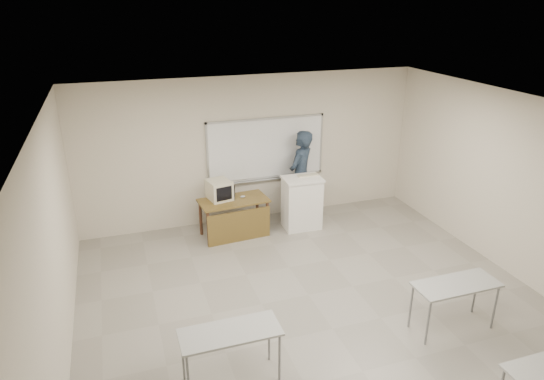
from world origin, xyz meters
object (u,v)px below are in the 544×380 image
object	(u,v)px
whiteboard	(266,149)
keyboard	(308,175)
mouse	(243,197)
presenter	(301,175)
podium	(302,203)
instructor_desk	(235,213)
crt_monitor	(219,190)
laptop	(226,195)

from	to	relation	value
whiteboard	keyboard	xyz separation A→B (m)	(0.65, -0.69, -0.40)
mouse	presenter	bearing A→B (deg)	1.45
podium	instructor_desk	bearing A→B (deg)	-177.80
presenter	instructor_desk	bearing A→B (deg)	-23.62
crt_monitor	presenter	xyz separation A→B (m)	(1.79, 0.24, 0.01)
mouse	keyboard	distance (m)	1.37
whiteboard	podium	world-z (taller)	whiteboard
podium	crt_monitor	bearing A→B (deg)	173.94
instructor_desk	podium	distance (m)	1.38
laptop	presenter	world-z (taller)	presenter
laptop	keyboard	xyz separation A→B (m)	(1.63, -0.17, 0.28)
podium	crt_monitor	xyz separation A→B (m)	(-1.63, 0.23, 0.40)
laptop	presenter	distance (m)	1.66
instructor_desk	keyboard	xyz separation A→B (m)	(1.53, 0.09, 0.56)
presenter	mouse	bearing A→B (deg)	-27.52
podium	crt_monitor	world-z (taller)	crt_monitor
laptop	instructor_desk	bearing A→B (deg)	-51.24
podium	mouse	distance (m)	1.22
whiteboard	mouse	distance (m)	1.16
podium	laptop	world-z (taller)	podium
instructor_desk	crt_monitor	world-z (taller)	crt_monitor
keyboard	mouse	bearing A→B (deg)	176.32
crt_monitor	keyboard	distance (m)	1.80
instructor_desk	presenter	world-z (taller)	presenter
whiteboard	keyboard	world-z (taller)	whiteboard
laptop	crt_monitor	bearing A→B (deg)	-151.91
instructor_desk	mouse	bearing A→B (deg)	33.91
instructor_desk	presenter	size ratio (longest dim) A/B	0.69
laptop	presenter	size ratio (longest dim) A/B	0.15
whiteboard	podium	bearing A→B (deg)	-56.93
crt_monitor	instructor_desk	bearing A→B (deg)	-55.10
instructor_desk	presenter	bearing A→B (deg)	12.46
laptop	keyboard	distance (m)	1.67
keyboard	whiteboard	bearing A→B (deg)	132.70
mouse	laptop	bearing A→B (deg)	149.35
crt_monitor	keyboard	xyz separation A→B (m)	(1.78, -0.15, 0.14)
crt_monitor	keyboard	bearing A→B (deg)	-16.51
crt_monitor	laptop	size ratio (longest dim) A/B	1.59
instructor_desk	mouse	size ratio (longest dim) A/B	13.33
crt_monitor	laptop	world-z (taller)	crt_monitor
podium	whiteboard	bearing A→B (deg)	124.87
instructor_desk	mouse	distance (m)	0.35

